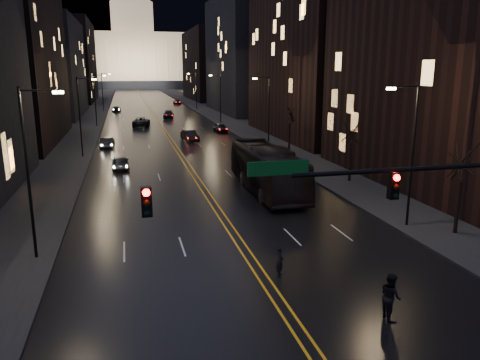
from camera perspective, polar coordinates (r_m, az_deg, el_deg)
ground at (r=18.88m, az=7.33°, el=-18.07°), size 900.00×900.00×0.00m
road at (r=145.42m, az=-11.43°, el=9.25°), size 20.00×320.00×0.02m
sidewalk_left at (r=145.52m, az=-17.01°, el=8.97°), size 8.00×320.00×0.16m
sidewalk_right at (r=146.67m, az=-5.89°, el=9.50°), size 8.00×320.00×0.16m
center_line at (r=145.42m, az=-11.43°, el=9.26°), size 0.62×320.00×0.01m
building_left_mid at (r=70.70m, az=-26.94°, el=15.38°), size 12.00×30.00×28.00m
building_left_far at (r=108.02m, az=-22.22°, el=12.51°), size 12.00×34.00×20.00m
building_left_dist at (r=155.71m, az=-19.77°, el=13.42°), size 12.00×40.00×24.00m
building_right_near at (r=44.23m, az=24.87°, el=15.02°), size 12.00×26.00×24.00m
building_right_tall at (r=70.95m, az=9.42°, el=20.64°), size 12.00×30.00×38.00m
building_right_mid at (r=110.37m, az=0.50°, el=15.03°), size 12.00×34.00×26.00m
building_right_dist at (r=157.31m, az=-3.91°, el=13.78°), size 12.00×40.00×22.00m
capitol at (r=265.14m, az=-12.80°, el=14.64°), size 90.00×50.00×58.50m
traffic_signal at (r=19.70m, az=24.07°, el=-1.66°), size 17.29×0.45×7.00m
streetlamp_right_near at (r=30.47m, az=20.06°, el=3.63°), size 2.13×0.25×9.00m
streetlamp_left_near at (r=25.86m, az=-24.16°, el=1.66°), size 2.13×0.25×9.00m
streetlamp_right_mid at (r=57.68m, az=3.36°, el=8.65°), size 2.13×0.25×9.00m
streetlamp_left_mid at (r=55.38m, az=-18.79°, el=7.77°), size 2.13×0.25×9.00m
streetlamp_right_far at (r=86.75m, az=-2.52°, el=10.24°), size 2.13×0.25×9.00m
streetlamp_left_far at (r=85.24m, az=-17.14°, el=9.61°), size 2.13×0.25×9.00m
streetlamp_right_dist at (r=116.29m, az=-5.45°, el=10.99°), size 2.13×0.25×9.00m
streetlamp_left_dist at (r=115.17m, az=-16.34°, el=10.49°), size 2.13×0.25×9.00m
tree_right_near at (r=30.27m, az=25.51°, el=2.00°), size 2.40×2.40×6.65m
tree_right_mid at (r=41.90m, az=13.48°, el=5.76°), size 2.40×2.40×6.65m
tree_right_far at (r=56.52m, az=6.09°, el=7.93°), size 2.40×2.40×6.65m
bus at (r=38.30m, az=3.30°, el=1.36°), size 3.25×13.37×3.72m
oncoming_car_a at (r=48.32m, az=-14.38°, el=2.09°), size 1.82×4.21×1.41m
oncoming_car_b at (r=62.02m, az=-15.88°, el=4.41°), size 1.76×4.30×1.39m
oncoming_car_c at (r=84.34m, az=-11.93°, el=6.97°), size 3.46×6.21×1.64m
oncoming_car_d at (r=115.00m, az=-14.84°, el=8.37°), size 2.15×4.63×1.31m
receding_car_a at (r=65.67m, az=-6.14°, el=5.36°), size 2.20×4.72×1.50m
receding_car_b at (r=74.72m, az=-2.40°, el=6.37°), size 1.81×4.28×1.44m
receding_car_c at (r=97.80m, az=-8.72°, el=7.90°), size 2.62×5.26×1.47m
receding_car_d at (r=136.55m, az=-7.66°, el=9.40°), size 2.23×4.60×1.26m
pedestrian_a at (r=22.97m, az=4.90°, el=-9.87°), size 0.56×0.66×1.54m
pedestrian_b at (r=20.16m, az=17.90°, el=-13.33°), size 0.57×0.97×1.95m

